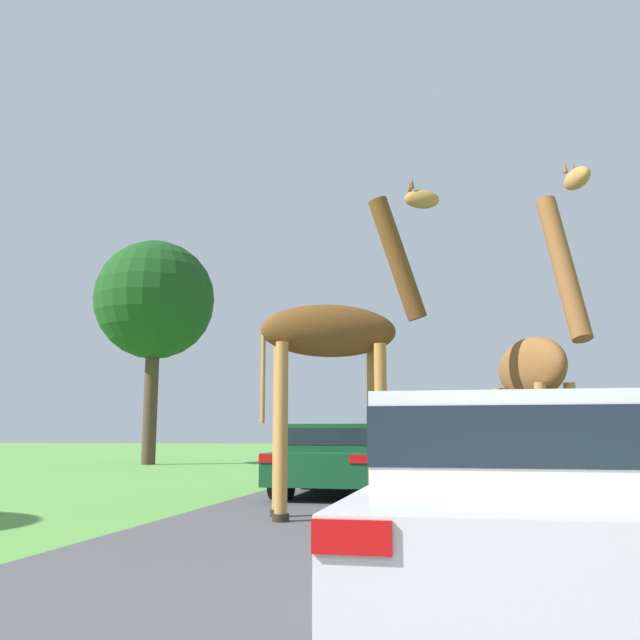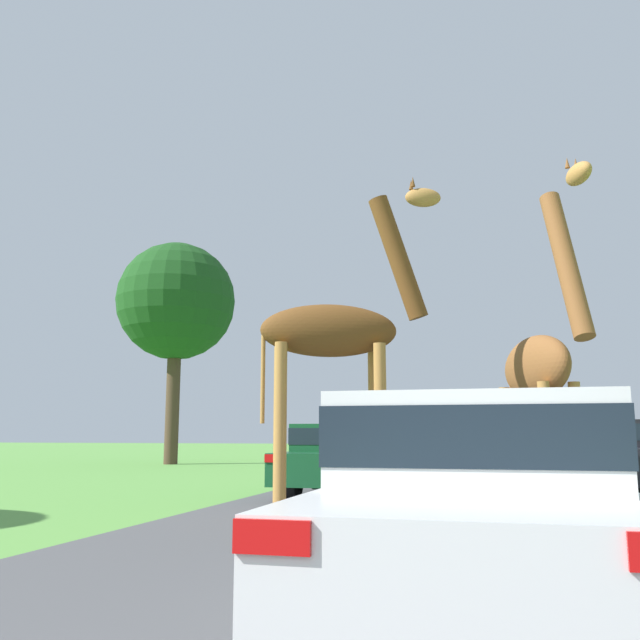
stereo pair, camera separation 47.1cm
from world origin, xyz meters
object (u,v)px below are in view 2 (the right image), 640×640
at_px(giraffe_companion, 541,364).
at_px(car_queue_left, 419,448).
at_px(car_far_ahead, 344,457).
at_px(tree_far_right, 176,302).
at_px(giraffe_near_road, 339,341).
at_px(car_lead_maroon, 477,499).
at_px(car_queue_right, 593,454).

height_order(giraffe_companion, car_queue_left, giraffe_companion).
distance_m(car_far_ahead, tree_far_right, 16.00).
xyz_separation_m(giraffe_near_road, tree_far_right, (-10.38, 15.18, 3.96)).
distance_m(car_lead_maroon, car_queue_right, 10.31).
distance_m(giraffe_companion, car_queue_right, 4.40).
bearing_deg(giraffe_companion, car_far_ahead, -58.49).
bearing_deg(car_far_ahead, giraffe_companion, -34.53).
bearing_deg(car_far_ahead, car_queue_right, 16.63).
height_order(car_lead_maroon, car_queue_left, car_lead_maroon).
height_order(giraffe_near_road, car_queue_left, giraffe_near_road).
xyz_separation_m(car_queue_right, car_far_ahead, (-4.84, -1.45, -0.05)).
height_order(giraffe_near_road, tree_far_right, tree_far_right).
bearing_deg(tree_far_right, car_far_ahead, -49.97).
bearing_deg(tree_far_right, giraffe_near_road, -55.65).
relative_size(car_lead_maroon, tree_far_right, 0.45).
bearing_deg(giraffe_companion, car_queue_left, -99.25).
distance_m(giraffe_near_road, car_queue_right, 6.83).
xyz_separation_m(car_queue_left, tree_far_right, (-9.95, 1.24, 5.81)).
height_order(giraffe_companion, car_queue_right, giraffe_companion).
bearing_deg(giraffe_companion, car_lead_maroon, 58.25).
bearing_deg(car_queue_left, tree_far_right, 172.91).
distance_m(car_lead_maroon, tree_far_right, 24.33).
distance_m(car_queue_right, car_far_ahead, 5.05).
distance_m(giraffe_near_road, car_queue_left, 14.07).
xyz_separation_m(car_far_ahead, tree_far_right, (-9.60, 11.43, 5.78)).
height_order(giraffe_companion, car_lead_maroon, giraffe_companion).
relative_size(car_lead_maroon, car_queue_left, 0.90).
bearing_deg(car_queue_right, car_queue_left, 117.17).
height_order(giraffe_near_road, giraffe_companion, giraffe_near_road).
xyz_separation_m(giraffe_near_road, car_lead_maroon, (2.08, -4.91, -1.79)).
bearing_deg(car_queue_right, giraffe_companion, -106.01).
relative_size(giraffe_companion, car_queue_right, 1.07).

